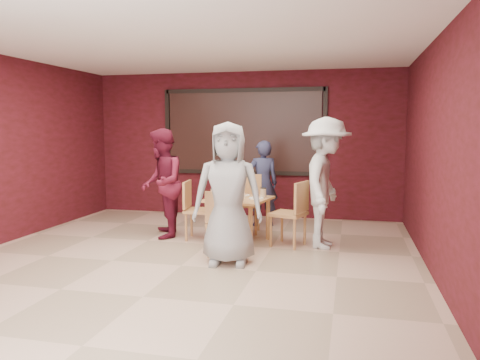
% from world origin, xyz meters
% --- Properties ---
extents(floor, '(7.00, 7.00, 0.00)m').
position_xyz_m(floor, '(0.00, 0.00, 0.00)').
color(floor, '#CAA68C').
rests_on(floor, ground).
extents(window_blinds, '(3.00, 0.02, 1.50)m').
position_xyz_m(window_blinds, '(0.00, 3.45, 1.65)').
color(window_blinds, black).
extents(dining_table, '(1.01, 1.01, 0.83)m').
position_xyz_m(dining_table, '(0.42, 1.35, 0.60)').
color(dining_table, tan).
rests_on(dining_table, floor).
extents(chair_front, '(0.49, 0.49, 0.90)m').
position_xyz_m(chair_front, '(0.39, 0.54, 0.51)').
color(chair_front, '#B97148').
rests_on(chair_front, floor).
extents(chair_back, '(0.49, 0.49, 0.95)m').
position_xyz_m(chair_back, '(0.38, 2.10, 0.54)').
color(chair_back, '#B97148').
rests_on(chair_back, floor).
extents(chair_left, '(0.48, 0.48, 0.91)m').
position_xyz_m(chair_left, '(-0.29, 1.40, 0.51)').
color(chair_left, '#B97148').
rests_on(chair_left, floor).
extents(chair_right, '(0.58, 0.58, 0.96)m').
position_xyz_m(chair_right, '(1.25, 1.29, 0.54)').
color(chair_right, '#B97148').
rests_on(chair_right, floor).
extents(diner_front, '(0.95, 0.69, 1.80)m').
position_xyz_m(diner_front, '(0.55, 0.23, 0.90)').
color(diner_front, '#969696').
rests_on(diner_front, floor).
extents(diner_back, '(0.64, 0.53, 1.51)m').
position_xyz_m(diner_back, '(0.55, 2.63, 0.75)').
color(diner_back, '#313457').
rests_on(diner_back, floor).
extents(diner_left, '(0.90, 1.01, 1.72)m').
position_xyz_m(diner_left, '(-0.84, 1.40, 0.86)').
color(diner_left, maroon).
rests_on(diner_left, floor).
extents(diner_right, '(0.80, 1.27, 1.88)m').
position_xyz_m(diner_right, '(1.70, 1.35, 0.94)').
color(diner_right, silver).
rests_on(diner_right, floor).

